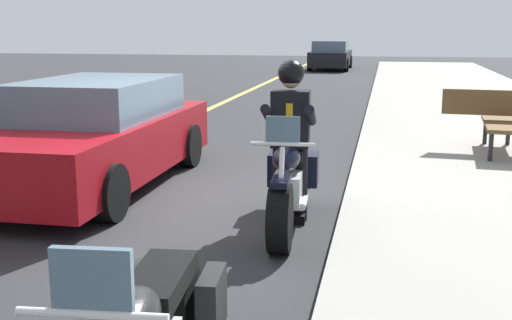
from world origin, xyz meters
TOP-DOWN VIEW (x-y plane):
  - ground_plane at (0.00, 0.00)m, footprint 80.00×80.00m
  - lane_center_stripe at (0.00, -2.00)m, footprint 60.00×0.16m
  - motorcycle_main at (0.88, 1.46)m, footprint 2.22×0.67m
  - rider_main at (0.69, 1.45)m, footprint 0.64×0.57m
  - car_silver at (-0.40, -1.30)m, footprint 4.60×1.92m
  - car_dark at (-24.95, -0.30)m, footprint 4.60×1.92m
  - bench_sidewalk at (-3.16, 4.21)m, footprint 1.84×1.80m

SIDE VIEW (x-z plane):
  - ground_plane at x=0.00m, z-range 0.00..0.00m
  - lane_center_stripe at x=0.00m, z-range 0.00..0.01m
  - motorcycle_main at x=0.88m, z-range -0.18..1.08m
  - car_silver at x=-0.40m, z-range -0.01..1.39m
  - car_dark at x=-24.95m, z-range -0.01..1.39m
  - bench_sidewalk at x=-3.16m, z-range 0.24..1.19m
  - rider_main at x=0.69m, z-range 0.17..1.91m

